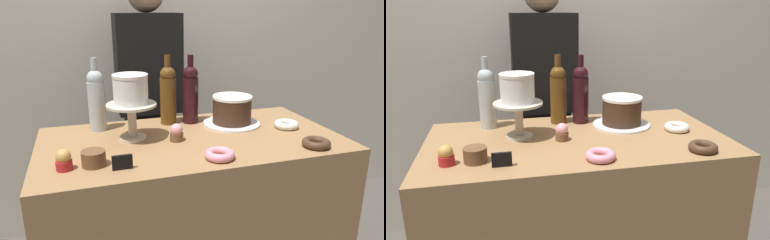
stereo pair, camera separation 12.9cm
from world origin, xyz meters
The scene contains 17 objects.
back_wall centered at (0.00, 0.91, 1.30)m, with size 6.00×0.05×2.60m.
display_counter centered at (0.00, 0.00, 0.45)m, with size 1.27×0.67×0.90m.
cake_stand_pedestal centered at (-0.24, 0.06, 1.00)m, with size 0.21×0.21×0.15m.
white_layer_cake centered at (-0.24, 0.06, 1.11)m, with size 0.14×0.14×0.12m.
silver_serving_platter centered at (0.24, 0.12, 0.90)m, with size 0.27×0.27×0.01m.
chocolate_round_cake centered at (0.24, 0.12, 0.97)m, with size 0.18×0.18×0.13m.
wine_bottle_dark_red centered at (0.06, 0.21, 1.04)m, with size 0.08×0.08×0.33m.
wine_bottle_clear centered at (-0.37, 0.23, 1.04)m, with size 0.08×0.08×0.33m.
wine_bottle_amber centered at (-0.05, 0.23, 1.04)m, with size 0.08×0.08×0.33m.
cupcake_caramel centered at (-0.51, -0.17, 0.93)m, with size 0.06×0.06×0.07m.
cupcake_strawberry centered at (-0.07, -0.01, 0.93)m, with size 0.06×0.06×0.07m.
donut_pink centered at (0.03, -0.24, 0.91)m, with size 0.11×0.11×0.03m.
donut_sugar centered at (0.46, 0.00, 0.91)m, with size 0.11×0.11×0.03m.
donut_chocolate centered at (0.44, -0.25, 0.91)m, with size 0.11×0.11×0.03m.
cookie_stack centered at (-0.41, -0.17, 0.92)m, with size 0.08×0.08×0.05m.
price_sign_chalkboard centered at (-0.32, -0.23, 0.92)m, with size 0.07×0.01×0.05m.
barista_figure centered at (-0.06, 0.64, 0.84)m, with size 0.36×0.22×1.60m.
Camera 2 is at (-0.31, -1.41, 1.42)m, focal length 33.80 mm.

